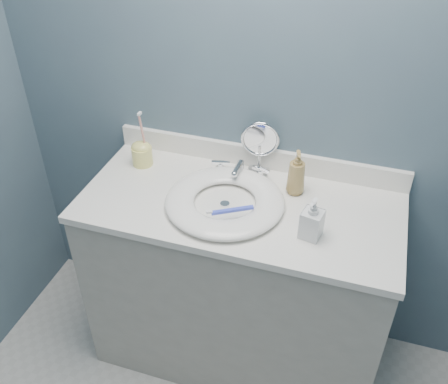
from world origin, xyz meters
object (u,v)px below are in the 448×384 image
at_px(soap_bottle_clear, 312,218).
at_px(soap_bottle_amber, 297,173).
at_px(makeup_mirror, 260,145).
at_px(toothbrush_holder, 142,152).

bearing_deg(soap_bottle_clear, soap_bottle_amber, 124.25).
distance_m(makeup_mirror, soap_bottle_clear, 0.44).
xyz_separation_m(soap_bottle_amber, toothbrush_holder, (-0.65, 0.00, -0.04)).
bearing_deg(soap_bottle_clear, makeup_mirror, 139.89).
bearing_deg(soap_bottle_amber, makeup_mirror, 132.00).
distance_m(soap_bottle_amber, soap_bottle_clear, 0.26).
distance_m(soap_bottle_amber, toothbrush_holder, 0.65).
height_order(makeup_mirror, toothbrush_holder, toothbrush_holder).
distance_m(makeup_mirror, toothbrush_holder, 0.49).
distance_m(soap_bottle_clear, toothbrush_holder, 0.79).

